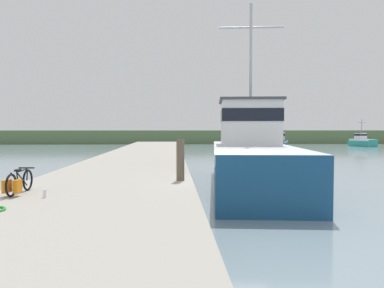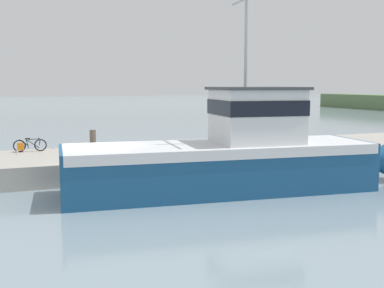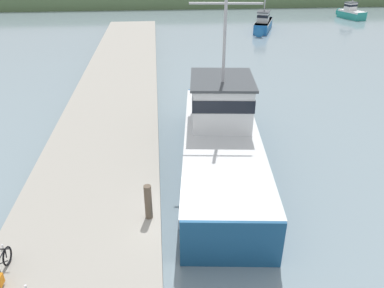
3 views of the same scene
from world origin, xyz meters
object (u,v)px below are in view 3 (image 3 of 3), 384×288
object	(u,v)px
fishing_boat_main	(221,137)
boat_green_anchored	(351,12)
boat_blue_far	(263,23)
water_bottle_on_curb	(26,288)
mooring_post	(148,202)
water_bottle_by_bike	(3,247)

from	to	relation	value
fishing_boat_main	boat_green_anchored	distance (m)	47.47
boat_blue_far	water_bottle_on_curb	size ratio (longest dim) A/B	37.38
water_bottle_on_curb	mooring_post	bearing A→B (deg)	40.14
water_bottle_on_curb	boat_green_anchored	bearing A→B (deg)	55.30
fishing_boat_main	water_bottle_on_curb	world-z (taller)	fishing_boat_main
fishing_boat_main	water_bottle_on_curb	bearing A→B (deg)	-124.72
water_bottle_on_curb	water_bottle_by_bike	size ratio (longest dim) A/B	1.12
water_bottle_on_curb	water_bottle_by_bike	bearing A→B (deg)	125.11
water_bottle_by_bike	boat_blue_far	bearing A→B (deg)	63.63
fishing_boat_main	water_bottle_by_bike	size ratio (longest dim) A/B	81.04
fishing_boat_main	water_bottle_on_curb	distance (m)	10.89
mooring_post	water_bottle_by_bike	distance (m)	5.04
boat_blue_far	water_bottle_on_curb	bearing A→B (deg)	87.65
boat_green_anchored	water_bottle_by_bike	size ratio (longest dim) A/B	27.08
mooring_post	boat_green_anchored	bearing A→B (deg)	56.61
water_bottle_by_bike	mooring_post	bearing A→B (deg)	13.82
water_bottle_on_curb	water_bottle_by_bike	xyz separation A→B (m)	(-1.28, 1.82, -0.01)
fishing_boat_main	boat_blue_far	bearing A→B (deg)	77.74
mooring_post	water_bottle_on_curb	world-z (taller)	mooring_post
boat_green_anchored	mooring_post	xyz separation A→B (m)	(-29.59, -44.89, 0.83)
water_bottle_on_curb	boat_blue_far	bearing A→B (deg)	66.18
mooring_post	water_bottle_on_curb	distance (m)	4.72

